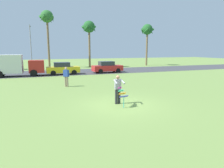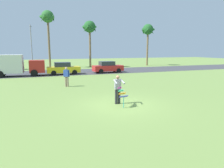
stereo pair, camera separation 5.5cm
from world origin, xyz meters
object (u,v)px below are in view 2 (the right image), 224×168
Objects in this scene: palm_tree_right_near at (48,19)px; palm_tree_centre_far at (90,29)px; person_walker_near at (67,76)px; person_kite_flyer at (118,88)px; parked_truck_red_cab at (12,65)px; parked_car_yellow at (63,69)px; streetlight_pole at (31,45)px; parked_car_red at (108,67)px; kite_held at (122,94)px; palm_tree_far_left at (148,31)px.

palm_tree_right_near is 1.19× the size of palm_tree_centre_far.
palm_tree_centre_far is 20.54m from person_walker_near.
person_kite_flyer is at bearing -72.61° from person_walker_near.
palm_tree_centre_far reaches higher than parked_truck_red_cab.
person_kite_flyer is 26.39m from palm_tree_centre_far.
palm_tree_centre_far is at bearing 57.80° from parked_car_yellow.
parked_car_yellow is 12.72m from palm_tree_centre_far.
palm_tree_centre_far is 1.19× the size of streetlight_pole.
palm_tree_centre_far reaches higher than streetlight_pole.
person_kite_flyer is at bearing -77.20° from streetlight_pole.
parked_truck_red_cab reaches higher than parked_car_red.
palm_tree_right_near reaches higher than parked_car_yellow.
palm_tree_right_near is at bearing 124.03° from parked_car_red.
person_kite_flyer is 24.18m from streetlight_pole.
kite_held is 27.11m from palm_tree_centre_far.
parked_truck_red_cab is 12.20m from parked_car_red.
palm_tree_right_near is 6.08m from streetlight_pole.
parked_truck_red_cab is 26.41m from palm_tree_far_left.
streetlight_pole is at bearing 102.42° from kite_held.
palm_tree_right_near is 19.12m from palm_tree_far_left.
parked_truck_red_cab is 1.59× the size of parked_car_red.
person_walker_near is at bearing 105.80° from kite_held.
palm_tree_far_left reaches higher than parked_truck_red_cab.
palm_tree_right_near is 7.31m from palm_tree_centre_far.
palm_tree_centre_far reaches higher than parked_car_yellow.
streetlight_pole reaches higher than parked_car_red.
person_kite_flyer is 17.54m from parked_truck_red_cab.
person_walker_near is at bearing -79.15° from streetlight_pole.
person_walker_near reaches higher than kite_held.
person_kite_flyer is at bearing 89.42° from kite_held.
parked_car_yellow reaches higher than kite_held.
palm_tree_far_left is at bearing 1.01° from palm_tree_centre_far.
parked_car_yellow is 9.08m from person_walker_near.
palm_tree_centre_far is 11.98m from palm_tree_far_left.
palm_tree_centre_far is at bearing -178.99° from palm_tree_far_left.
parked_car_yellow is at bearing -151.71° from palm_tree_far_left.
kite_held is 24.88m from streetlight_pole.
parked_truck_red_cab is 0.81× the size of palm_tree_centre_far.
palm_tree_right_near is at bearing 91.10° from person_walker_near.
person_walker_near is at bearing -134.94° from palm_tree_far_left.
palm_tree_far_left is at bearing 57.09° from person_kite_flyer.
kite_held is 0.65× the size of person_walker_near.
palm_tree_centre_far is (5.94, 9.43, 6.13)m from parked_car_yellow.
palm_tree_centre_far is at bearing 70.13° from person_walker_near.
palm_tree_right_near is at bearing 169.70° from palm_tree_centre_far.
parked_truck_red_cab is at bearing 114.22° from kite_held.
palm_tree_right_near reaches higher than streetlight_pole.
palm_tree_right_near is 21.11m from person_walker_near.
palm_tree_far_left is 4.77× the size of person_walker_near.
kite_held is at bearing -85.19° from parked_car_yellow.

